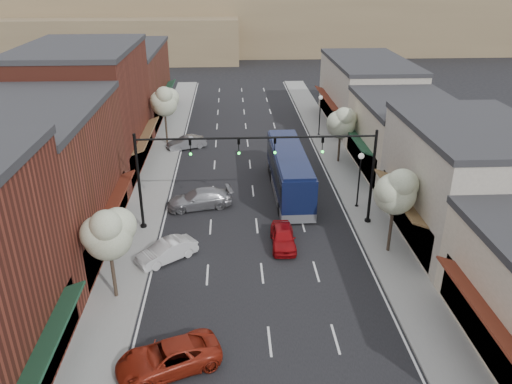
{
  "coord_description": "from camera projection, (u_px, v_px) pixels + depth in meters",
  "views": [
    {
      "loc": [
        -1.68,
        -23.3,
        17.08
      ],
      "look_at": [
        -0.0,
        8.99,
        2.2
      ],
      "focal_mm": 35.0,
      "sensor_mm": 36.0,
      "label": 1
    }
  ],
  "objects": [
    {
      "name": "curb_right",
      "position": [
        327.0,
        168.0,
        45.44
      ],
      "size": [
        0.25,
        73.0,
        0.17
      ],
      "primitive_type": "cube",
      "color": "gray",
      "rests_on": "ground"
    },
    {
      "name": "bldg_left_midfar",
      "position": [
        87.0,
        110.0,
        43.58
      ],
      "size": [
        10.14,
        14.1,
        10.9
      ],
      "color": "maroon",
      "rests_on": "ground"
    },
    {
      "name": "ground",
      "position": [
        264.0,
        293.0,
        28.36
      ],
      "size": [
        160.0,
        160.0,
        0.0
      ],
      "primitive_type": "plane",
      "color": "black",
      "rests_on": "ground"
    },
    {
      "name": "parked_car_b",
      "position": [
        167.0,
        251.0,
        31.25
      ],
      "size": [
        3.96,
        3.46,
        1.29
      ],
      "primitive_type": "imported",
      "rotation": [
        0.0,
        0.0,
        -0.92
      ],
      "color": "silver",
      "rests_on": "ground"
    },
    {
      "name": "bldg_right_midnear",
      "position": [
        466.0,
        183.0,
        32.82
      ],
      "size": [
        9.14,
        12.1,
        7.9
      ],
      "color": "#BEB5A3",
      "rests_on": "ground"
    },
    {
      "name": "hill_near",
      "position": [
        108.0,
        37.0,
        96.28
      ],
      "size": [
        50.0,
        20.0,
        8.0
      ],
      "primitive_type": "cube",
      "color": "#7A6647",
      "rests_on": "ground"
    },
    {
      "name": "tree_left_far",
      "position": [
        164.0,
        101.0,
        49.58
      ],
      "size": [
        2.85,
        2.65,
        6.13
      ],
      "color": "#47382B",
      "rests_on": "ground"
    },
    {
      "name": "red_hatchback",
      "position": [
        283.0,
        237.0,
        32.82
      ],
      "size": [
        1.62,
        3.9,
        1.32
      ],
      "primitive_type": "imported",
      "rotation": [
        0.0,
        0.0,
        -0.02
      ],
      "color": "#9C0B0F",
      "rests_on": "ground"
    },
    {
      "name": "bldg_left_far",
      "position": [
        124.0,
        84.0,
        58.61
      ],
      "size": [
        10.14,
        18.1,
        8.4
      ],
      "color": "brown",
      "rests_on": "ground"
    },
    {
      "name": "lamp_post_near",
      "position": [
        360.0,
        171.0,
        37.0
      ],
      "size": [
        0.44,
        0.44,
        4.44
      ],
      "color": "black",
      "rests_on": "ground"
    },
    {
      "name": "bldg_right_far",
      "position": [
        366.0,
        93.0,
        56.51
      ],
      "size": [
        9.14,
        16.1,
        7.4
      ],
      "color": "#BEB5A3",
      "rests_on": "ground"
    },
    {
      "name": "hill_far",
      "position": [
        237.0,
        19.0,
        107.5
      ],
      "size": [
        120.0,
        30.0,
        12.0
      ],
      "primitive_type": "cube",
      "color": "#7A6647",
      "rests_on": "ground"
    },
    {
      "name": "bldg_left_midnear",
      "position": [
        32.0,
        181.0,
        31.19
      ],
      "size": [
        10.14,
        14.1,
        9.4
      ],
      "color": "brown",
      "rests_on": "ground"
    },
    {
      "name": "signal_mast_right",
      "position": [
        339.0,
        164.0,
        33.95
      ],
      "size": [
        8.22,
        0.46,
        7.0
      ],
      "color": "black",
      "rests_on": "ground"
    },
    {
      "name": "lamp_post_far",
      "position": [
        320.0,
        109.0,
        52.87
      ],
      "size": [
        0.44,
        0.44,
        4.44
      ],
      "color": "black",
      "rests_on": "ground"
    },
    {
      "name": "parked_car_a",
      "position": [
        168.0,
        357.0,
        22.8
      ],
      "size": [
        5.26,
        3.76,
        1.33
      ],
      "primitive_type": "imported",
      "rotation": [
        0.0,
        0.0,
        -1.21
      ],
      "color": "maroon",
      "rests_on": "ground"
    },
    {
      "name": "parked_car_c",
      "position": [
        200.0,
        199.0,
        38.02
      ],
      "size": [
        5.26,
        2.96,
        1.44
      ],
      "primitive_type": "imported",
      "rotation": [
        0.0,
        0.0,
        -1.37
      ],
      "color": "#939398",
      "rests_on": "ground"
    },
    {
      "name": "curb_left",
      "position": [
        173.0,
        171.0,
        44.78
      ],
      "size": [
        0.25,
        73.0,
        0.17
      ],
      "primitive_type": "cube",
      "color": "gray",
      "rests_on": "ground"
    },
    {
      "name": "parked_car_e",
      "position": [
        187.0,
        143.0,
        50.13
      ],
      "size": [
        4.11,
        2.74,
        1.28
      ],
      "primitive_type": "imported",
      "rotation": [
        0.0,
        0.0,
        -1.18
      ],
      "color": "gray",
      "rests_on": "ground"
    },
    {
      "name": "tree_left_near",
      "position": [
        108.0,
        232.0,
        26.16
      ],
      "size": [
        2.85,
        2.65,
        5.69
      ],
      "color": "#47382B",
      "rests_on": "ground"
    },
    {
      "name": "tree_right_far",
      "position": [
        342.0,
        122.0,
        45.18
      ],
      "size": [
        2.85,
        2.65,
        5.43
      ],
      "color": "#47382B",
      "rests_on": "ground"
    },
    {
      "name": "sidewalk_right",
      "position": [
        342.0,
        168.0,
        45.51
      ],
      "size": [
        2.8,
        73.0,
        0.15
      ],
      "primitive_type": "cube",
      "color": "gray",
      "rests_on": "ground"
    },
    {
      "name": "sidewalk_left",
      "position": [
        157.0,
        171.0,
        44.72
      ],
      "size": [
        2.8,
        73.0,
        0.15
      ],
      "primitive_type": "cube",
      "color": "gray",
      "rests_on": "ground"
    },
    {
      "name": "bldg_right_midfar",
      "position": [
        406.0,
        136.0,
        44.01
      ],
      "size": [
        9.14,
        12.1,
        6.4
      ],
      "color": "beige",
      "rests_on": "ground"
    },
    {
      "name": "coach_bus",
      "position": [
        289.0,
        171.0,
        40.08
      ],
      "size": [
        2.73,
        11.67,
        3.56
      ],
      "rotation": [
        0.0,
        0.0,
        0.01
      ],
      "color": "#0E1639",
      "rests_on": "ground"
    },
    {
      "name": "signal_mast_left",
      "position": [
        173.0,
        167.0,
        33.42
      ],
      "size": [
        8.22,
        0.46,
        7.0
      ],
      "color": "black",
      "rests_on": "ground"
    },
    {
      "name": "tree_right_near",
      "position": [
        397.0,
        190.0,
        30.47
      ],
      "size": [
        2.85,
        2.65,
        5.95
      ],
      "color": "#47382B",
      "rests_on": "ground"
    }
  ]
}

